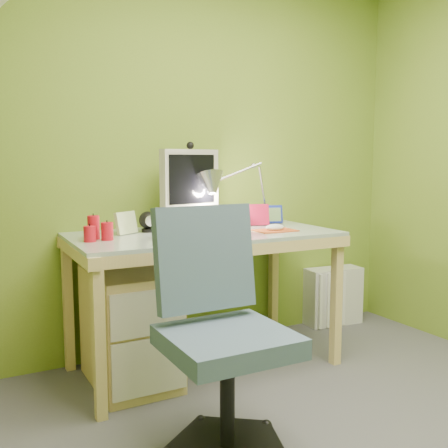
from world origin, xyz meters
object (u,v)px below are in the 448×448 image
monitor (190,187)px  radiator (333,296)px  desk (204,300)px  task_chair (227,337)px  desk_lamp (256,180)px

monitor → radiator: size_ratio=1.19×
desk → radiator: (1.17, 0.27, -0.19)m
desk → monitor: (0.00, 0.18, 0.63)m
desk → task_chair: bearing=-109.1°
task_chair → radiator: (1.49, 1.12, -0.29)m
desk → monitor: size_ratio=3.01×
task_chair → desk: bearing=70.0°
desk → task_chair: task_chair is taller
desk_lamp → monitor: bearing=177.8°
monitor → desk_lamp: 0.45m
monitor → task_chair: (-0.32, -1.03, -0.53)m
desk_lamp → radiator: size_ratio=1.36×
desk_lamp → radiator: 1.12m
monitor → radiator: 1.43m
desk → radiator: size_ratio=3.57×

